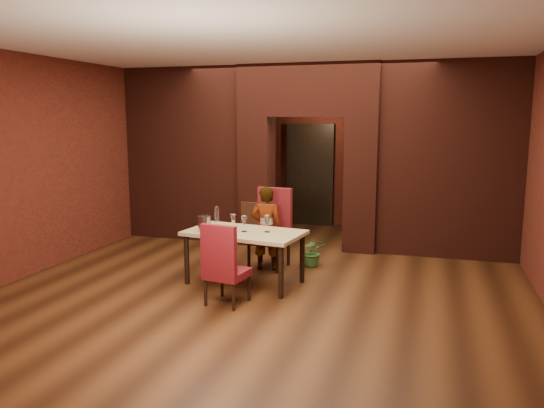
# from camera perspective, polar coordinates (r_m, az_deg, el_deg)

# --- Properties ---
(floor) EXTENTS (8.00, 8.00, 0.00)m
(floor) POSITION_cam_1_polar(r_m,az_deg,el_deg) (7.74, 0.37, -7.92)
(floor) COLOR #442411
(floor) RESTS_ON ground
(ceiling) EXTENTS (7.00, 8.00, 0.04)m
(ceiling) POSITION_cam_1_polar(r_m,az_deg,el_deg) (7.45, 0.40, 16.30)
(ceiling) COLOR silver
(ceiling) RESTS_ON ground
(wall_back) EXTENTS (7.00, 0.04, 3.20)m
(wall_back) POSITION_cam_1_polar(r_m,az_deg,el_deg) (11.31, 6.19, 5.75)
(wall_back) COLOR maroon
(wall_back) RESTS_ON ground
(wall_front) EXTENTS (7.00, 0.04, 3.20)m
(wall_front) POSITION_cam_1_polar(r_m,az_deg,el_deg) (3.80, -17.06, -1.64)
(wall_front) COLOR maroon
(wall_front) RESTS_ON ground
(wall_left) EXTENTS (0.04, 8.00, 3.20)m
(wall_left) POSITION_cam_1_polar(r_m,az_deg,el_deg) (9.06, -21.41, 4.28)
(wall_left) COLOR maroon
(wall_left) RESTS_ON ground
(pillar_left) EXTENTS (0.55, 0.55, 2.30)m
(pillar_left) POSITION_cam_1_polar(r_m,az_deg,el_deg) (9.65, -1.65, 2.51)
(pillar_left) COLOR maroon
(pillar_left) RESTS_ON ground
(pillar_right) EXTENTS (0.55, 0.55, 2.30)m
(pillar_right) POSITION_cam_1_polar(r_m,az_deg,el_deg) (9.23, 9.61, 2.07)
(pillar_right) COLOR maroon
(pillar_right) RESTS_ON ground
(lintel) EXTENTS (2.45, 0.55, 0.90)m
(lintel) POSITION_cam_1_polar(r_m,az_deg,el_deg) (9.34, 3.97, 12.09)
(lintel) COLOR maroon
(lintel) RESTS_ON ground
(wing_wall_left) EXTENTS (2.28, 0.35, 3.20)m
(wing_wall_left) POSITION_cam_1_polar(r_m,az_deg,el_deg) (10.15, -9.27, 5.28)
(wing_wall_left) COLOR maroon
(wing_wall_left) RESTS_ON ground
(wing_wall_right) EXTENTS (2.28, 0.35, 3.20)m
(wing_wall_right) POSITION_cam_1_polar(r_m,az_deg,el_deg) (9.12, 18.55, 4.47)
(wing_wall_right) COLOR maroon
(wing_wall_right) RESTS_ON ground
(vent_panel) EXTENTS (0.40, 0.03, 0.50)m
(vent_panel) POSITION_cam_1_polar(r_m,az_deg,el_deg) (9.47, -2.20, -1.30)
(vent_panel) COLOR #AA5631
(vent_panel) RESTS_ON ground
(rear_door) EXTENTS (0.90, 0.08, 2.10)m
(rear_door) POSITION_cam_1_polar(r_m,az_deg,el_deg) (11.38, 4.11, 3.02)
(rear_door) COLOR black
(rear_door) RESTS_ON ground
(rear_door_frame) EXTENTS (1.02, 0.04, 2.22)m
(rear_door_frame) POSITION_cam_1_polar(r_m,az_deg,el_deg) (11.34, 4.06, 3.00)
(rear_door_frame) COLOR black
(rear_door_frame) RESTS_ON ground
(dining_table) EXTENTS (1.69, 1.10, 0.74)m
(dining_table) POSITION_cam_1_polar(r_m,az_deg,el_deg) (7.41, -2.96, -5.74)
(dining_table) COLOR tan
(dining_table) RESTS_ON ground
(chair_far) EXTENTS (0.61, 0.61, 1.22)m
(chair_far) POSITION_cam_1_polar(r_m,az_deg,el_deg) (8.10, -0.33, -2.70)
(chair_far) COLOR maroon
(chair_far) RESTS_ON ground
(chair_near) EXTENTS (0.53, 0.53, 1.03)m
(chair_near) POSITION_cam_1_polar(r_m,az_deg,el_deg) (6.59, -4.85, -6.37)
(chair_near) COLOR maroon
(chair_near) RESTS_ON ground
(person_seated) EXTENTS (0.50, 0.35, 1.28)m
(person_seated) POSITION_cam_1_polar(r_m,az_deg,el_deg) (7.99, -0.63, -2.64)
(person_seated) COLOR white
(person_seated) RESTS_ON ground
(wine_glass_a) EXTENTS (0.09, 0.09, 0.21)m
(wine_glass_a) POSITION_cam_1_polar(r_m,az_deg,el_deg) (7.42, -4.18, -1.93)
(wine_glass_a) COLOR silver
(wine_glass_a) RESTS_ON dining_table
(wine_glass_b) EXTENTS (0.09, 0.09, 0.22)m
(wine_glass_b) POSITION_cam_1_polar(r_m,az_deg,el_deg) (7.26, -3.02, -2.14)
(wine_glass_b) COLOR white
(wine_glass_b) RESTS_ON dining_table
(wine_glass_c) EXTENTS (0.09, 0.09, 0.23)m
(wine_glass_c) POSITION_cam_1_polar(r_m,az_deg,el_deg) (7.22, -0.54, -2.14)
(wine_glass_c) COLOR white
(wine_glass_c) RESTS_ON dining_table
(tasting_sheet) EXTENTS (0.31, 0.25, 0.00)m
(tasting_sheet) POSITION_cam_1_polar(r_m,az_deg,el_deg) (7.32, -5.03, -2.93)
(tasting_sheet) COLOR white
(tasting_sheet) RESTS_ON dining_table
(wine_bucket) EXTENTS (0.18, 0.18, 0.22)m
(wine_bucket) POSITION_cam_1_polar(r_m,az_deg,el_deg) (7.33, -7.26, -2.11)
(wine_bucket) COLOR #AAAAB1
(wine_bucket) RESTS_ON dining_table
(water_bottle) EXTENTS (0.07, 0.07, 0.30)m
(water_bottle) POSITION_cam_1_polar(r_m,az_deg,el_deg) (7.65, -5.95, -1.30)
(water_bottle) COLOR white
(water_bottle) RESTS_ON dining_table
(potted_plant) EXTENTS (0.48, 0.43, 0.47)m
(potted_plant) POSITION_cam_1_polar(r_m,az_deg,el_deg) (8.28, 4.39, -5.12)
(potted_plant) COLOR #376C2D
(potted_plant) RESTS_ON ground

